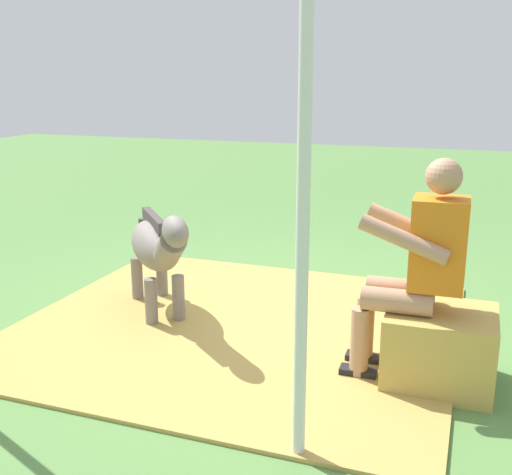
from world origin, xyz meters
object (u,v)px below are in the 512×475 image
at_px(person_seated, 417,262).
at_px(tent_pole_left, 303,208).
at_px(pony_standing, 157,248).
at_px(hay_bale, 440,347).

xyz_separation_m(person_seated, tent_pole_left, (0.41, 0.98, 0.48)).
xyz_separation_m(pony_standing, tent_pole_left, (-1.47, 1.36, 0.67)).
height_order(pony_standing, tent_pole_left, tent_pole_left).
distance_m(person_seated, tent_pole_left, 1.16).
relative_size(person_seated, tent_pole_left, 0.55).
distance_m(person_seated, pony_standing, 1.93).
height_order(person_seated, pony_standing, person_seated).
bearing_deg(person_seated, tent_pole_left, 67.39).
height_order(hay_bale, pony_standing, pony_standing).
bearing_deg(person_seated, hay_bale, -179.07).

